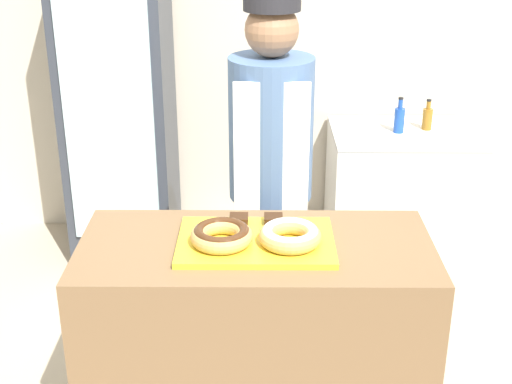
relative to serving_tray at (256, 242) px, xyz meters
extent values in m
cube|color=beige|center=(0.00, 2.13, 0.42)|extent=(8.00, 0.06, 2.70)
cube|color=brown|center=(0.00, 0.00, -0.47)|extent=(1.39, 0.64, 0.92)
cube|color=yellow|center=(0.00, 0.00, 0.00)|extent=(0.61, 0.40, 0.02)
torus|color=tan|center=(-0.13, -0.04, 0.04)|extent=(0.24, 0.24, 0.06)
torus|color=#472814|center=(-0.13, -0.04, 0.06)|extent=(0.22, 0.22, 0.04)
torus|color=tan|center=(0.13, -0.04, 0.04)|extent=(0.24, 0.24, 0.06)
torus|color=white|center=(0.13, -0.04, 0.06)|extent=(0.22, 0.22, 0.04)
cube|color=#382111|center=(-0.07, 0.15, 0.03)|extent=(0.08, 0.08, 0.03)
cube|color=#382111|center=(0.07, 0.15, 0.03)|extent=(0.08, 0.08, 0.03)
cylinder|color=#4C4C51|center=(0.06, 0.61, -0.50)|extent=(0.28, 0.28, 0.87)
cylinder|color=#4C6B99|center=(0.06, 0.61, 0.26)|extent=(0.38, 0.38, 0.65)
cube|color=white|center=(0.06, 0.43, -0.16)|extent=(0.33, 0.02, 1.37)
sphere|color=#936B4C|center=(0.06, 0.61, 0.71)|extent=(0.24, 0.24, 0.24)
cylinder|color=#232328|center=(0.06, 0.61, 0.83)|extent=(0.25, 0.25, 0.08)
cube|color=#333842|center=(-0.85, 1.74, 0.07)|extent=(0.63, 0.61, 2.00)
cube|color=silver|center=(-0.85, 1.42, 0.11)|extent=(0.51, 0.02, 1.60)
cube|color=silver|center=(0.91, 1.74, -0.53)|extent=(0.89, 0.67, 0.81)
cube|color=gray|center=(0.91, 1.74, -0.14)|extent=(0.89, 0.67, 0.01)
cylinder|color=#1E4CB2|center=(0.87, 1.72, -0.04)|extent=(0.06, 0.06, 0.15)
cylinder|color=#1E4CB2|center=(0.87, 1.72, 0.06)|extent=(0.03, 0.03, 0.06)
cylinder|color=black|center=(0.87, 1.72, 0.10)|extent=(0.03, 0.03, 0.01)
cylinder|color=#99661E|center=(1.05, 1.78, -0.05)|extent=(0.06, 0.06, 0.13)
cylinder|color=#99661E|center=(1.05, 1.78, 0.04)|extent=(0.03, 0.03, 0.05)
cylinder|color=black|center=(1.05, 1.78, 0.07)|extent=(0.03, 0.03, 0.01)
camera|label=1|loc=(0.02, -2.47, 1.26)|focal=50.00mm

